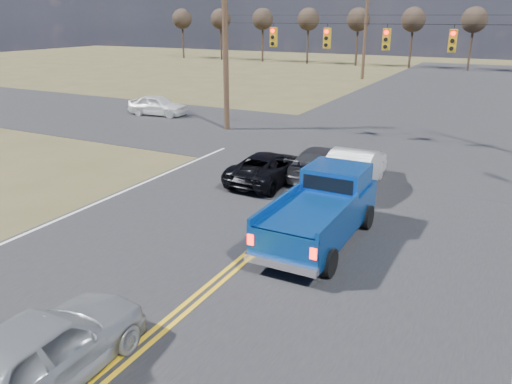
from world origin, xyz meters
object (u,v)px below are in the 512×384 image
at_px(pickup_truck, 322,211).
at_px(cross_car_west, 158,105).
at_px(white_car_queue, 355,168).
at_px(black_suv, 270,167).
at_px(dgrey_car_queue, 321,162).
at_px(silver_suv, 39,352).

xyz_separation_m(pickup_truck, cross_car_west, (-16.83, 13.68, -0.30)).
bearing_deg(white_car_queue, black_suv, 12.87).
relative_size(dgrey_car_queue, cross_car_west, 1.10).
height_order(pickup_truck, cross_car_west, pickup_truck).
bearing_deg(silver_suv, white_car_queue, -99.23).
distance_m(black_suv, white_car_queue, 3.36).
distance_m(black_suv, cross_car_west, 16.00).
distance_m(pickup_truck, black_suv, 5.81).
height_order(pickup_truck, dgrey_car_queue, pickup_truck).
bearing_deg(dgrey_car_queue, silver_suv, 88.87).
bearing_deg(black_suv, white_car_queue, -160.40).
bearing_deg(pickup_truck, white_car_queue, 96.79).
height_order(silver_suv, white_car_queue, white_car_queue).
distance_m(silver_suv, white_car_queue, 13.61).
xyz_separation_m(silver_suv, dgrey_car_queue, (0.00, 14.10, -0.11)).
bearing_deg(white_car_queue, silver_suv, 79.34).
distance_m(white_car_queue, cross_car_west, 18.24).
bearing_deg(cross_car_west, white_car_queue, -124.38).
xyz_separation_m(dgrey_car_queue, cross_car_west, (-14.60, 7.78, 0.04)).
height_order(black_suv, dgrey_car_queue, dgrey_car_queue).
bearing_deg(white_car_queue, cross_car_west, -31.13).
relative_size(silver_suv, black_suv, 0.99).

